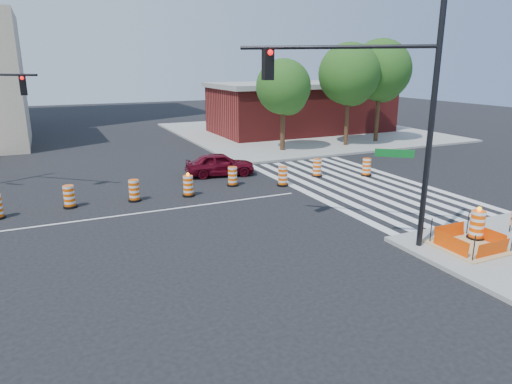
# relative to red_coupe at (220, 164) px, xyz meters

# --- Properties ---
(ground) EXTENTS (120.00, 120.00, 0.00)m
(ground) POSITION_rel_red_coupe_xyz_m (-5.08, -5.04, -0.68)
(ground) COLOR black
(ground) RESTS_ON ground
(sidewalk_ne) EXTENTS (22.00, 22.00, 0.15)m
(sidewalk_ne) POSITION_rel_red_coupe_xyz_m (12.92, 12.96, -0.60)
(sidewalk_ne) COLOR gray
(sidewalk_ne) RESTS_ON ground
(crosswalk_east) EXTENTS (6.75, 13.50, 0.01)m
(crosswalk_east) POSITION_rel_red_coupe_xyz_m (5.87, -5.04, -0.67)
(crosswalk_east) COLOR silver
(crosswalk_east) RESTS_ON ground
(lane_centerline) EXTENTS (14.00, 0.12, 0.01)m
(lane_centerline) POSITION_rel_red_coupe_xyz_m (-5.08, -5.04, -0.67)
(lane_centerline) COLOR silver
(lane_centerline) RESTS_ON ground
(excavation_pit) EXTENTS (2.20, 2.20, 0.90)m
(excavation_pit) POSITION_rel_red_coupe_xyz_m (3.92, -14.04, -0.45)
(excavation_pit) COLOR tan
(excavation_pit) RESTS_ON ground
(brick_storefront) EXTENTS (16.50, 8.50, 4.60)m
(brick_storefront) POSITION_rel_red_coupe_xyz_m (12.92, 12.96, 1.64)
(brick_storefront) COLOR maroon
(brick_storefront) RESTS_ON ground
(red_coupe) EXTENTS (4.18, 2.27, 1.35)m
(red_coupe) POSITION_rel_red_coupe_xyz_m (0.00, 0.00, 0.00)
(red_coupe) COLOR #560715
(red_coupe) RESTS_ON ground
(signal_pole_se) EXTENTS (5.11, 4.18, 8.55)m
(signal_pole_se) POSITION_rel_red_coupe_xyz_m (1.10, -12.04, 4.56)
(signal_pole_se) COLOR black
(signal_pole_se) RESTS_ON ground
(pit_drum) EXTENTS (0.63, 0.63, 1.23)m
(pit_drum) POSITION_rel_red_coupe_xyz_m (4.73, -13.60, -0.01)
(pit_drum) COLOR black
(pit_drum) RESTS_ON ground
(tree_north_c) EXTENTS (3.91, 3.91, 6.64)m
(tree_north_c) POSITION_rel_red_coupe_xyz_m (6.81, 5.07, 3.78)
(tree_north_c) COLOR #382314
(tree_north_c) RESTS_ON ground
(tree_north_d) EXTENTS (4.61, 4.61, 7.84)m
(tree_north_d) POSITION_rel_red_coupe_xyz_m (12.31, 4.92, 4.59)
(tree_north_d) COLOR #382314
(tree_north_d) RESTS_ON ground
(tree_north_e) EXTENTS (4.82, 4.82, 8.19)m
(tree_north_e) POSITION_rel_red_coupe_xyz_m (15.69, 5.48, 4.83)
(tree_north_e) COLOR #382314
(tree_north_e) RESTS_ON ground
(median_drum_3) EXTENTS (0.60, 0.60, 1.02)m
(median_drum_3) POSITION_rel_red_coupe_xyz_m (-8.28, -2.92, -0.20)
(median_drum_3) COLOR black
(median_drum_3) RESTS_ON ground
(median_drum_4) EXTENTS (0.60, 0.60, 1.02)m
(median_drum_4) POSITION_rel_red_coupe_xyz_m (-5.44, -3.11, -0.20)
(median_drum_4) COLOR black
(median_drum_4) RESTS_ON ground
(median_drum_5) EXTENTS (0.60, 0.60, 1.18)m
(median_drum_5) POSITION_rel_red_coupe_xyz_m (-2.89, -3.36, -0.19)
(median_drum_5) COLOR black
(median_drum_5) RESTS_ON ground
(median_drum_6) EXTENTS (0.60, 0.60, 1.02)m
(median_drum_6) POSITION_rel_red_coupe_xyz_m (-0.20, -2.45, -0.20)
(median_drum_6) COLOR black
(median_drum_6) RESTS_ON ground
(median_drum_7) EXTENTS (0.60, 0.60, 1.02)m
(median_drum_7) POSITION_rel_red_coupe_xyz_m (2.23, -3.55, -0.20)
(median_drum_7) COLOR black
(median_drum_7) RESTS_ON ground
(median_drum_8) EXTENTS (0.60, 0.60, 1.02)m
(median_drum_8) POSITION_rel_red_coupe_xyz_m (4.98, -2.56, -0.20)
(median_drum_8) COLOR black
(median_drum_8) RESTS_ON ground
(median_drum_9) EXTENTS (0.60, 0.60, 1.02)m
(median_drum_9) POSITION_rel_red_coupe_xyz_m (7.66, -3.61, -0.20)
(median_drum_9) COLOR black
(median_drum_9) RESTS_ON ground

